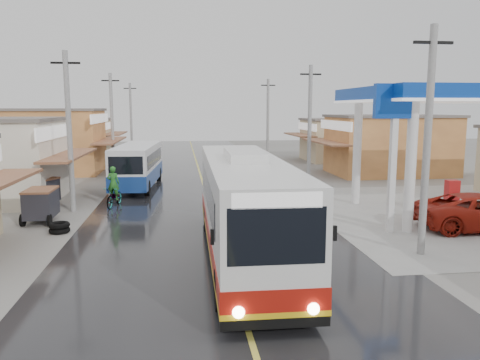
{
  "coord_description": "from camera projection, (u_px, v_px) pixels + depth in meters",
  "views": [
    {
      "loc": [
        -1.5,
        -15.27,
        5.22
      ],
      "look_at": [
        0.97,
        4.17,
        2.2
      ],
      "focal_mm": 35.0,
      "sensor_mm": 36.0,
      "label": 1
    }
  ],
  "objects": [
    {
      "name": "utility_poles_left",
      "position": [
        97.0,
        188.0,
        30.77
      ],
      "size": [
        1.6,
        50.0,
        8.0
      ],
      "primitive_type": null,
      "color": "gray",
      "rests_on": "ground"
    },
    {
      "name": "coach_bus",
      "position": [
        244.0,
        207.0,
        16.19
      ],
      "size": [
        2.89,
        12.16,
        3.78
      ],
      "rotation": [
        0.0,
        0.0,
        -0.02
      ],
      "color": "silver",
      "rests_on": "road"
    },
    {
      "name": "cyclist",
      "position": [
        114.0,
        193.0,
        24.85
      ],
      "size": [
        1.15,
        2.16,
        2.21
      ],
      "rotation": [
        0.0,
        0.0,
        -0.22
      ],
      "color": "black",
      "rests_on": "ground"
    },
    {
      "name": "ground",
      "position": [
        227.0,
        263.0,
        15.95
      ],
      "size": [
        120.0,
        120.0,
        0.0
      ],
      "primitive_type": "plane",
      "color": "slate",
      "rests_on": "ground"
    },
    {
      "name": "shopfronts_right",
      "position": [
        444.0,
        191.0,
        29.59
      ],
      "size": [
        11.0,
        44.0,
        4.8
      ],
      "primitive_type": null,
      "color": "beige",
      "rests_on": "ground"
    },
    {
      "name": "second_bus",
      "position": [
        138.0,
        165.0,
        30.75
      ],
      "size": [
        2.87,
        8.62,
        2.81
      ],
      "rotation": [
        0.0,
        0.0,
        -0.07
      ],
      "color": "silver",
      "rests_on": "road"
    },
    {
      "name": "tricycle_far",
      "position": [
        40.0,
        191.0,
        24.76
      ],
      "size": [
        1.95,
        2.34,
        1.53
      ],
      "rotation": [
        0.0,
        0.0,
        -0.42
      ],
      "color": "#26262D",
      "rests_on": "ground"
    },
    {
      "name": "tyre_stack",
      "position": [
        59.0,
        228.0,
        19.74
      ],
      "size": [
        0.87,
        0.87,
        0.45
      ],
      "color": "black",
      "rests_on": "ground"
    },
    {
      "name": "road",
      "position": [
        204.0,
        188.0,
        30.66
      ],
      "size": [
        12.0,
        90.0,
        0.02
      ],
      "primitive_type": "cube",
      "color": "black",
      "rests_on": "ground"
    },
    {
      "name": "centre_line",
      "position": [
        204.0,
        188.0,
        30.66
      ],
      "size": [
        0.15,
        90.0,
        0.01
      ],
      "primitive_type": "cube",
      "color": "#D8CC4C",
      "rests_on": "road"
    },
    {
      "name": "tricycle_near",
      "position": [
        41.0,
        203.0,
        21.43
      ],
      "size": [
        1.36,
        2.05,
        1.56
      ],
      "rotation": [
        0.0,
        0.0,
        0.0
      ],
      "color": "#26262D",
      "rests_on": "ground"
    },
    {
      "name": "shopfronts_left",
      "position": [
        12.0,
        185.0,
        31.98
      ],
      "size": [
        11.0,
        44.0,
        5.2
      ],
      "primitive_type": null,
      "color": "#C7B088",
      "rests_on": "ground"
    },
    {
      "name": "utility_poles_right",
      "position": [
        308.0,
        186.0,
        31.53
      ],
      "size": [
        1.6,
        36.0,
        8.0
      ],
      "primitive_type": null,
      "color": "gray",
      "rests_on": "ground"
    }
  ]
}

